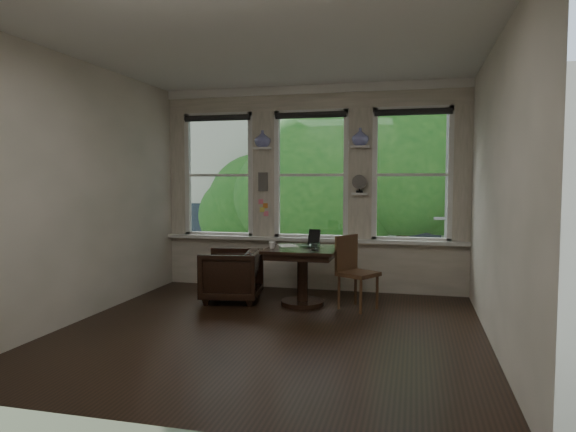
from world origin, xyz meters
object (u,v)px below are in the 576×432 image
(side_chair_right, at_px, (358,273))
(mug, at_px, (272,245))
(armchair_left, at_px, (231,275))
(laptop, at_px, (308,247))
(table, at_px, (303,276))

(side_chair_right, relative_size, mug, 10.02)
(armchair_left, relative_size, laptop, 2.33)
(table, xyz_separation_m, armchair_left, (-0.98, -0.01, -0.03))
(armchair_left, bearing_deg, side_chair_right, 80.81)
(side_chair_right, bearing_deg, mug, 126.36)
(laptop, relative_size, mug, 3.58)
(side_chair_right, xyz_separation_m, laptop, (-0.65, 0.04, 0.30))
(laptop, bearing_deg, side_chair_right, 26.84)
(table, height_order, laptop, laptop)
(table, relative_size, laptop, 2.74)
(armchair_left, distance_m, mug, 0.77)
(table, distance_m, side_chair_right, 0.73)
(armchair_left, bearing_deg, table, 82.48)
(laptop, bearing_deg, mug, -132.06)
(armchair_left, distance_m, side_chair_right, 1.71)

